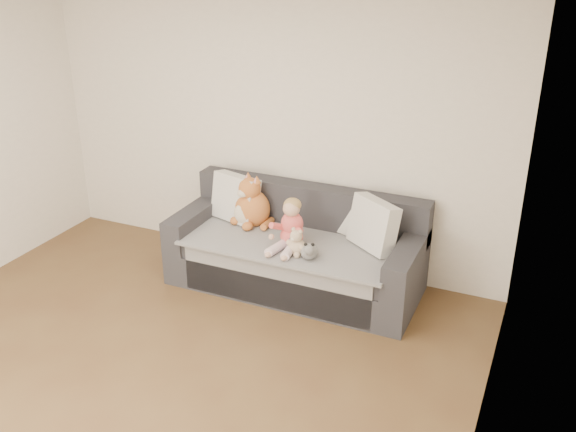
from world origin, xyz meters
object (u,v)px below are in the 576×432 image
(sofa, at_px, (297,253))
(sippy_cup, at_px, (293,242))
(toddler, at_px, (290,227))
(teddy_bear, at_px, (296,244))
(plush_cat, at_px, (251,205))

(sofa, xyz_separation_m, sippy_cup, (0.06, -0.23, 0.23))
(toddler, xyz_separation_m, teddy_bear, (0.11, -0.13, -0.08))
(sofa, relative_size, sippy_cup, 17.23)
(toddler, relative_size, teddy_bear, 1.81)
(sofa, bearing_deg, toddler, -83.99)
(plush_cat, xyz_separation_m, teddy_bear, (0.62, -0.40, -0.09))
(toddler, distance_m, sippy_cup, 0.13)
(toddler, bearing_deg, sippy_cup, -44.47)
(toddler, height_order, teddy_bear, toddler)
(teddy_bear, xyz_separation_m, sippy_cup, (-0.07, 0.08, -0.03))
(teddy_bear, distance_m, sippy_cup, 0.11)
(teddy_bear, bearing_deg, sippy_cup, 147.66)
(plush_cat, xyz_separation_m, sippy_cup, (0.55, -0.32, -0.12))
(sofa, xyz_separation_m, toddler, (0.02, -0.19, 0.34))
(sofa, height_order, sippy_cup, sofa)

